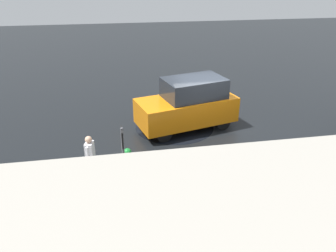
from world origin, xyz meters
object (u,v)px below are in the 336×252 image
(fire_hydrant, at_px, (128,160))
(pedestrian, at_px, (90,152))
(moving_hatchback, at_px, (188,104))
(sign_post, at_px, (124,157))

(fire_hydrant, relative_size, pedestrian, 0.66)
(moving_hatchback, bearing_deg, pedestrian, 33.99)
(fire_hydrant, bearing_deg, pedestrian, -11.33)
(moving_hatchback, relative_size, sign_post, 1.75)
(pedestrian, bearing_deg, sign_post, 116.42)
(pedestrian, bearing_deg, moving_hatchback, -146.01)
(fire_hydrant, xyz_separation_m, pedestrian, (1.16, -0.23, 0.28))
(pedestrian, bearing_deg, fire_hydrant, 168.67)
(pedestrian, height_order, sign_post, sign_post)
(moving_hatchback, relative_size, fire_hydrant, 5.23)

